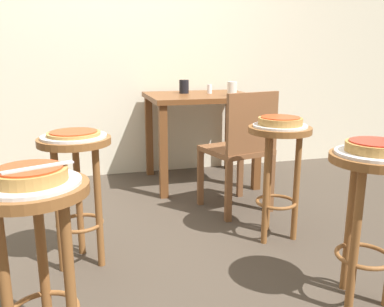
% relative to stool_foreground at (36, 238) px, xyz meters
% --- Properties ---
extents(ground_plane, '(6.00, 6.00, 0.00)m').
position_rel_stool_foreground_xyz_m(ground_plane, '(0.44, 0.78, -0.50)').
color(ground_plane, '#42382D').
extents(back_wall, '(6.00, 0.10, 3.00)m').
position_rel_stool_foreground_xyz_m(back_wall, '(0.44, 2.43, 1.00)').
color(back_wall, beige).
rests_on(back_wall, ground_plane).
extents(stool_foreground, '(0.36, 0.36, 0.68)m').
position_rel_stool_foreground_xyz_m(stool_foreground, '(0.00, 0.00, 0.00)').
color(stool_foreground, brown).
rests_on(stool_foreground, ground_plane).
extents(serving_plate_foreground, '(0.31, 0.31, 0.01)m').
position_rel_stool_foreground_xyz_m(serving_plate_foreground, '(-0.00, -0.00, 0.19)').
color(serving_plate_foreground, silver).
rests_on(serving_plate_foreground, stool_foreground).
extents(pizza_foreground, '(0.23, 0.23, 0.05)m').
position_rel_stool_foreground_xyz_m(pizza_foreground, '(-0.00, -0.00, 0.22)').
color(pizza_foreground, '#B78442').
rests_on(pizza_foreground, serving_plate_foreground).
extents(stool_middle, '(0.36, 0.36, 0.68)m').
position_rel_stool_foreground_xyz_m(stool_middle, '(1.32, 0.04, 0.00)').
color(stool_middle, brown).
rests_on(stool_middle, ground_plane).
extents(serving_plate_middle, '(0.32, 0.32, 0.01)m').
position_rel_stool_foreground_xyz_m(serving_plate_middle, '(1.32, 0.04, 0.19)').
color(serving_plate_middle, silver).
rests_on(serving_plate_middle, stool_middle).
extents(pizza_middle, '(0.24, 0.24, 0.05)m').
position_rel_stool_foreground_xyz_m(pizza_middle, '(1.32, 0.04, 0.22)').
color(pizza_middle, '#B78442').
rests_on(pizza_middle, serving_plate_middle).
extents(stool_leftside, '(0.36, 0.36, 0.68)m').
position_rel_stool_foreground_xyz_m(stool_leftside, '(0.12, 0.74, 0.00)').
color(stool_leftside, brown).
rests_on(stool_leftside, ground_plane).
extents(serving_plate_leftside, '(0.32, 0.32, 0.01)m').
position_rel_stool_foreground_xyz_m(serving_plate_leftside, '(0.12, 0.74, 0.19)').
color(serving_plate_leftside, silver).
rests_on(serving_plate_leftside, stool_leftside).
extents(pizza_leftside, '(0.26, 0.26, 0.02)m').
position_rel_stool_foreground_xyz_m(pizza_leftside, '(0.12, 0.74, 0.21)').
color(pizza_leftside, '#B78442').
rests_on(pizza_leftside, serving_plate_leftside).
extents(stool_rear, '(0.36, 0.36, 0.68)m').
position_rel_stool_foreground_xyz_m(stool_rear, '(1.26, 0.75, 0.00)').
color(stool_rear, brown).
rests_on(stool_rear, ground_plane).
extents(serving_plate_rear, '(0.31, 0.31, 0.01)m').
position_rel_stool_foreground_xyz_m(serving_plate_rear, '(1.26, 0.75, 0.19)').
color(serving_plate_rear, silver).
rests_on(serving_plate_rear, stool_rear).
extents(pizza_rear, '(0.25, 0.25, 0.05)m').
position_rel_stool_foreground_xyz_m(pizza_rear, '(1.26, 0.75, 0.22)').
color(pizza_rear, '#B78442').
rests_on(pizza_rear, serving_plate_rear).
extents(dining_table, '(0.87, 0.75, 0.76)m').
position_rel_stool_foreground_xyz_m(dining_table, '(1.14, 1.95, 0.14)').
color(dining_table, brown).
rests_on(dining_table, ground_plane).
extents(cup_near_edge, '(0.08, 0.08, 0.11)m').
position_rel_stool_foreground_xyz_m(cup_near_edge, '(1.34, 1.74, 0.32)').
color(cup_near_edge, silver).
rests_on(cup_near_edge, dining_table).
extents(cup_far_edge, '(0.08, 0.08, 0.11)m').
position_rel_stool_foreground_xyz_m(cup_far_edge, '(1.03, 2.06, 0.32)').
color(cup_far_edge, black).
rests_on(cup_far_edge, dining_table).
extents(condiment_shaker, '(0.04, 0.04, 0.08)m').
position_rel_stool_foreground_xyz_m(condiment_shaker, '(1.23, 1.99, 0.30)').
color(condiment_shaker, white).
rests_on(condiment_shaker, dining_table).
extents(wooden_chair, '(0.49, 0.49, 0.85)m').
position_rel_stool_foreground_xyz_m(wooden_chair, '(1.22, 1.21, -0.03)').
color(wooden_chair, brown).
rests_on(wooden_chair, ground_plane).
extents(pizza_server_knife, '(0.21, 0.11, 0.01)m').
position_rel_stool_foreground_xyz_m(pizza_server_knife, '(0.03, -0.02, 0.25)').
color(pizza_server_knife, silver).
rests_on(pizza_server_knife, pizza_foreground).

